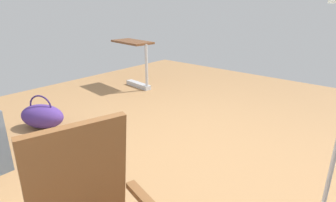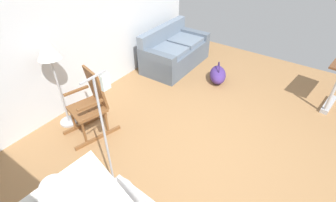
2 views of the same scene
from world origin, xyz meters
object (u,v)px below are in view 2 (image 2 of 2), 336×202
Objects in this scene: duffel_bag at (218,75)px; iv_pole at (114,180)px; couch at (175,53)px; floor_lamp at (49,55)px; rocking_chair at (91,104)px.

iv_pole reaches higher than duffel_bag.
floor_lamp reaches higher than couch.
iv_pole is at bearing -121.05° from rocking_chair.
duffel_bag is at bearing -93.97° from couch.
floor_lamp is 3.15m from duffel_bag.
iv_pole reaches higher than rocking_chair.
floor_lamp is at bearing 105.87° from rocking_chair.
couch is at bearing -6.68° from floor_lamp.
iv_pole is at bearing -158.02° from couch.
floor_lamp is 2.30× the size of duffel_bag.
floor_lamp is 0.88× the size of iv_pole.
couch is at bearing 21.98° from iv_pole.
couch is 1.54× the size of rocking_chair.
duffel_bag is 0.38× the size of iv_pole.
rocking_chair is 0.89m from floor_lamp.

